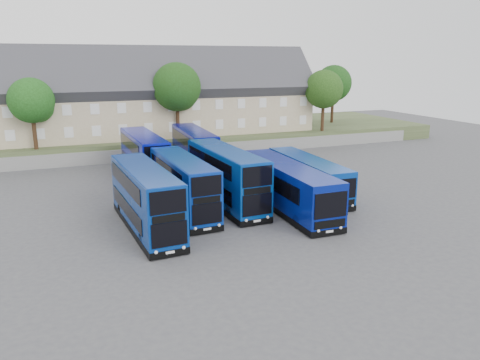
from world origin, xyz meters
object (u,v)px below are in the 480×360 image
(coach_east_a, at_px, (286,187))
(tree_east, at_px, (324,91))
(tree_west, at_px, (33,102))
(tree_far, at_px, (334,85))
(tree_mid, at_px, (178,89))
(dd_front_mid, at_px, (183,186))
(dd_front_left, at_px, (146,200))

(coach_east_a, relative_size, tree_east, 1.61)
(tree_west, height_order, tree_far, tree_far)
(tree_mid, xyz_separation_m, tree_east, (20.00, -0.50, -0.68))
(tree_mid, height_order, tree_east, tree_mid)
(dd_front_mid, xyz_separation_m, tree_west, (-10.64, 21.23, 4.97))
(tree_west, distance_m, tree_east, 36.00)
(coach_east_a, distance_m, tree_mid, 24.88)
(dd_front_left, bearing_deg, tree_east, 36.43)
(dd_front_mid, distance_m, tree_west, 24.26)
(tree_west, relative_size, tree_east, 0.94)
(coach_east_a, bearing_deg, tree_east, 54.08)
(dd_front_mid, relative_size, tree_west, 1.40)
(tree_east, xyz_separation_m, tree_far, (6.00, 7.00, 0.34))
(dd_front_left, bearing_deg, tree_mid, 66.91)
(dd_front_mid, height_order, tree_far, tree_far)
(tree_west, bearing_deg, tree_east, 0.00)
(dd_front_left, xyz_separation_m, tree_west, (-7.24, 24.00, 4.91))
(dd_front_left, bearing_deg, coach_east_a, -0.61)
(dd_front_left, distance_m, coach_east_a, 11.14)
(dd_front_left, relative_size, tree_mid, 1.21)
(dd_front_left, xyz_separation_m, tree_mid, (8.76, 24.50, 5.92))
(dd_front_left, relative_size, tree_east, 1.36)
(coach_east_a, height_order, tree_far, tree_far)
(tree_mid, bearing_deg, dd_front_left, -109.67)
(coach_east_a, bearing_deg, tree_west, 129.08)
(tree_west, bearing_deg, dd_front_left, -73.21)
(tree_east, bearing_deg, tree_far, 49.40)
(dd_front_left, distance_m, tree_west, 25.54)
(tree_west, bearing_deg, tree_mid, 1.79)
(dd_front_mid, xyz_separation_m, tree_mid, (5.36, 21.73, 5.99))
(dd_front_left, bearing_deg, dd_front_mid, 35.74)
(dd_front_left, height_order, tree_east, tree_east)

